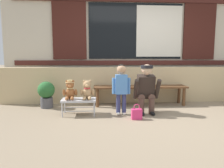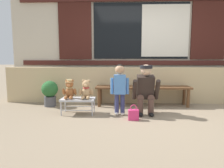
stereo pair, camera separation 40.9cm
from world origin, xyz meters
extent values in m
plane|color=#84725B|center=(0.00, 0.00, 0.00)|extent=(60.00, 60.00, 0.00)
cube|color=tan|center=(0.00, 1.43, 0.42)|extent=(6.53, 0.25, 0.85)
cube|color=beige|center=(0.00, 1.95, 1.61)|extent=(6.66, 0.20, 3.22)
cube|color=#471E19|center=(0.00, 1.83, 0.95)|extent=(6.13, 0.04, 0.12)
cube|color=black|center=(0.00, 1.84, 1.75)|extent=(2.40, 0.03, 1.40)
cube|color=silver|center=(0.61, 1.82, 1.75)|extent=(1.18, 0.02, 1.29)
cube|color=#3D1914|center=(-1.68, 1.83, 1.75)|extent=(0.84, 0.05, 1.43)
cube|color=#3D1914|center=(1.68, 1.83, 1.75)|extent=(0.84, 0.05, 1.43)
cube|color=brown|center=(-0.02, 0.92, 0.42)|extent=(2.10, 0.11, 0.04)
cube|color=brown|center=(-0.02, 1.06, 0.42)|extent=(2.10, 0.11, 0.04)
cube|color=brown|center=(-0.02, 1.20, 0.42)|extent=(2.10, 0.11, 0.04)
cylinder|color=brown|center=(-0.99, 0.92, 0.20)|extent=(0.07, 0.07, 0.40)
cylinder|color=brown|center=(-0.99, 1.20, 0.20)|extent=(0.07, 0.07, 0.40)
cylinder|color=brown|center=(0.95, 0.92, 0.20)|extent=(0.07, 0.07, 0.40)
cylinder|color=brown|center=(0.95, 1.20, 0.20)|extent=(0.07, 0.07, 0.40)
cube|color=#BCBCC1|center=(-1.34, 0.34, 0.28)|extent=(0.64, 0.36, 0.04)
cylinder|color=#BCBCC1|center=(-1.63, 0.19, 0.13)|extent=(0.02, 0.02, 0.26)
cylinder|color=#BCBCC1|center=(-1.63, 0.49, 0.13)|extent=(0.02, 0.02, 0.26)
cylinder|color=#BCBCC1|center=(-1.05, 0.19, 0.13)|extent=(0.02, 0.02, 0.26)
cylinder|color=#BCBCC1|center=(-1.05, 0.49, 0.13)|extent=(0.02, 0.02, 0.26)
cylinder|color=#BCBCC1|center=(-1.34, 0.19, 0.10)|extent=(0.58, 0.02, 0.02)
cylinder|color=#BCBCC1|center=(-1.34, 0.49, 0.10)|extent=(0.58, 0.02, 0.02)
ellipsoid|color=#93562D|center=(-1.50, 0.36, 0.41)|extent=(0.17, 0.14, 0.22)
sphere|color=#93562D|center=(-1.50, 0.35, 0.58)|extent=(0.15, 0.15, 0.15)
sphere|color=#C87B48|center=(-1.50, 0.29, 0.56)|extent=(0.06, 0.06, 0.06)
sphere|color=#93562D|center=(-1.55, 0.36, 0.63)|extent=(0.06, 0.06, 0.06)
ellipsoid|color=#93562D|center=(-1.61, 0.33, 0.43)|extent=(0.06, 0.11, 0.16)
ellipsoid|color=#93562D|center=(-1.54, 0.24, 0.33)|extent=(0.06, 0.15, 0.06)
sphere|color=#93562D|center=(-1.44, 0.36, 0.63)|extent=(0.06, 0.06, 0.06)
ellipsoid|color=#93562D|center=(-1.39, 0.33, 0.43)|extent=(0.06, 0.11, 0.16)
ellipsoid|color=#93562D|center=(-1.45, 0.24, 0.33)|extent=(0.06, 0.15, 0.06)
torus|color=#D6B775|center=(-1.50, 0.35, 0.51)|extent=(0.13, 0.13, 0.02)
cylinder|color=#D6B775|center=(-1.50, 0.35, 0.62)|extent=(0.17, 0.17, 0.01)
cylinder|color=#D6B775|center=(-1.50, 0.35, 0.64)|extent=(0.10, 0.10, 0.04)
ellipsoid|color=tan|center=(-1.18, 0.36, 0.41)|extent=(0.17, 0.14, 0.22)
sphere|color=tan|center=(-1.18, 0.35, 0.58)|extent=(0.15, 0.15, 0.15)
sphere|color=#F4C188|center=(-1.18, 0.29, 0.56)|extent=(0.06, 0.06, 0.06)
sphere|color=tan|center=(-1.23, 0.36, 0.63)|extent=(0.06, 0.06, 0.06)
ellipsoid|color=tan|center=(-1.29, 0.33, 0.43)|extent=(0.06, 0.11, 0.16)
ellipsoid|color=tan|center=(-1.22, 0.24, 0.33)|extent=(0.06, 0.15, 0.06)
sphere|color=tan|center=(-1.12, 0.36, 0.63)|extent=(0.06, 0.06, 0.06)
ellipsoid|color=tan|center=(-1.07, 0.33, 0.43)|extent=(0.06, 0.11, 0.16)
ellipsoid|color=tan|center=(-1.13, 0.24, 0.33)|extent=(0.06, 0.15, 0.06)
torus|color=red|center=(-1.18, 0.35, 0.51)|extent=(0.13, 0.13, 0.02)
cylinder|color=navy|center=(-0.59, 0.29, 0.22)|extent=(0.08, 0.08, 0.36)
ellipsoid|color=silver|center=(-0.59, 0.27, 0.03)|extent=(0.07, 0.12, 0.05)
cylinder|color=navy|center=(-0.48, 0.29, 0.22)|extent=(0.08, 0.08, 0.36)
ellipsoid|color=silver|center=(-0.48, 0.27, 0.03)|extent=(0.07, 0.12, 0.05)
cube|color=#4C84CC|center=(-0.54, 0.29, 0.58)|extent=(0.22, 0.15, 0.36)
cylinder|color=#4C84CC|center=(-0.68, 0.29, 0.55)|extent=(0.06, 0.06, 0.30)
cylinder|color=#4C84CC|center=(-0.39, 0.29, 0.55)|extent=(0.06, 0.06, 0.30)
sphere|color=tan|center=(-0.54, 0.29, 0.86)|extent=(0.17, 0.17, 0.17)
sphere|color=black|center=(-0.54, 0.30, 0.88)|extent=(0.16, 0.16, 0.16)
cylinder|color=brown|center=(-0.15, 0.30, 0.15)|extent=(0.11, 0.11, 0.30)
cylinder|color=brown|center=(-0.15, 0.44, 0.32)|extent=(0.13, 0.32, 0.13)
ellipsoid|color=black|center=(-0.15, 0.22, 0.03)|extent=(0.09, 0.20, 0.06)
cylinder|color=brown|center=(0.05, 0.30, 0.15)|extent=(0.11, 0.11, 0.30)
cylinder|color=brown|center=(0.05, 0.44, 0.32)|extent=(0.13, 0.32, 0.13)
ellipsoid|color=black|center=(0.05, 0.22, 0.03)|extent=(0.09, 0.20, 0.06)
cube|color=#2D231E|center=(-0.05, 0.41, 0.52)|extent=(0.32, 0.30, 0.47)
cylinder|color=#2D231E|center=(-0.26, 0.31, 0.48)|extent=(0.08, 0.28, 0.40)
cylinder|color=#2D231E|center=(0.16, 0.31, 0.48)|extent=(0.08, 0.28, 0.40)
sphere|color=#DBB28E|center=(-0.05, 0.34, 0.85)|extent=(0.20, 0.20, 0.20)
cylinder|color=black|center=(-0.05, 0.34, 0.91)|extent=(0.23, 0.23, 0.06)
cube|color=brown|center=(0.14, 0.50, 0.38)|extent=(0.10, 0.22, 0.16)
cube|color=#E53370|center=(-0.30, -0.02, 0.09)|extent=(0.18, 0.11, 0.18)
torus|color=#E53370|center=(-0.30, -0.02, 0.22)|extent=(0.11, 0.01, 0.11)
cylinder|color=#4C4C51|center=(-2.09, 0.94, 0.11)|extent=(0.26, 0.26, 0.22)
sphere|color=#28602D|center=(-2.09, 0.94, 0.39)|extent=(0.36, 0.36, 0.36)
camera|label=1|loc=(-0.96, -3.47, 1.07)|focal=32.67mm
camera|label=2|loc=(-0.55, -3.47, 1.07)|focal=32.67mm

